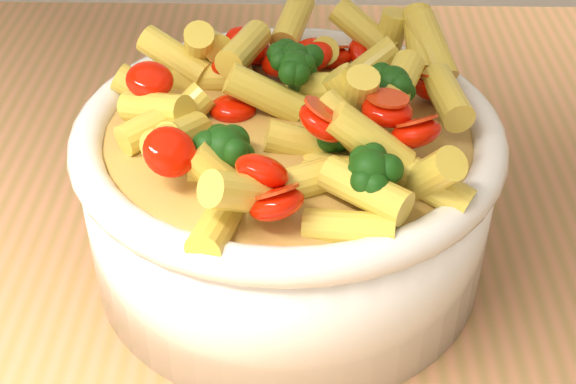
{
  "coord_description": "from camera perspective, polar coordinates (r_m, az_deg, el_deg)",
  "views": [
    {
      "loc": [
        -0.08,
        -0.34,
        1.23
      ],
      "look_at": [
        -0.09,
        0.03,
        0.95
      ],
      "focal_mm": 50.0,
      "sensor_mm": 36.0,
      "label": 1
    }
  ],
  "objects": [
    {
      "name": "serving_bowl",
      "position": [
        0.46,
        -0.0,
        0.12
      ],
      "size": [
        0.24,
        0.24,
        0.1
      ],
      "color": "white",
      "rests_on": "table"
    },
    {
      "name": "pasta_salad",
      "position": [
        0.42,
        -0.0,
        6.91
      ],
      "size": [
        0.19,
        0.19,
        0.04
      ],
      "color": "#E1C747",
      "rests_on": "serving_bowl"
    }
  ]
}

